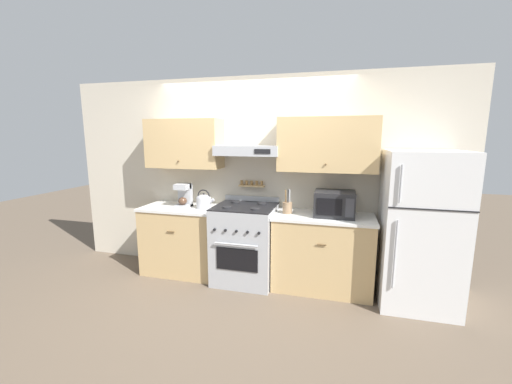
% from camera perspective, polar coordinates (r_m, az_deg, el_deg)
% --- Properties ---
extents(ground_plane, '(16.00, 16.00, 0.00)m').
position_cam_1_polar(ground_plane, '(3.92, -3.15, -17.28)').
color(ground_plane, brown).
extents(wall_back, '(5.20, 0.46, 2.55)m').
position_cam_1_polar(wall_back, '(4.06, -0.38, 4.51)').
color(wall_back, beige).
rests_on(wall_back, ground_plane).
extents(counter_left, '(1.02, 0.63, 0.90)m').
position_cam_1_polar(counter_left, '(4.34, -13.07, -8.33)').
color(counter_left, tan).
rests_on(counter_left, ground_plane).
extents(counter_right, '(1.16, 0.63, 0.90)m').
position_cam_1_polar(counter_right, '(3.87, 12.00, -10.60)').
color(counter_right, tan).
rests_on(counter_right, ground_plane).
extents(stove_range, '(0.73, 0.70, 1.03)m').
position_cam_1_polar(stove_range, '(3.97, -1.97, -9.29)').
color(stove_range, '#ADAFB5').
rests_on(stove_range, ground_plane).
extents(refrigerator, '(0.77, 0.77, 1.66)m').
position_cam_1_polar(refrigerator, '(3.77, 27.63, -6.03)').
color(refrigerator, white).
rests_on(refrigerator, ground_plane).
extents(tea_kettle, '(0.24, 0.19, 0.24)m').
position_cam_1_polar(tea_kettle, '(4.06, -9.45, -1.61)').
color(tea_kettle, '#B7B7BC').
rests_on(tea_kettle, counter_left).
extents(coffee_maker, '(0.17, 0.21, 0.30)m').
position_cam_1_polar(coffee_maker, '(4.19, -12.95, -0.53)').
color(coffee_maker, '#ADAFB5').
rests_on(coffee_maker, counter_left).
extents(microwave, '(0.45, 0.38, 0.29)m').
position_cam_1_polar(microwave, '(3.71, 14.10, -2.08)').
color(microwave, '#232326').
rests_on(microwave, counter_right).
extents(utensil_crock, '(0.11, 0.11, 0.29)m').
position_cam_1_polar(utensil_crock, '(3.75, 5.72, -2.77)').
color(utensil_crock, '#8E7051').
rests_on(utensil_crock, counter_right).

